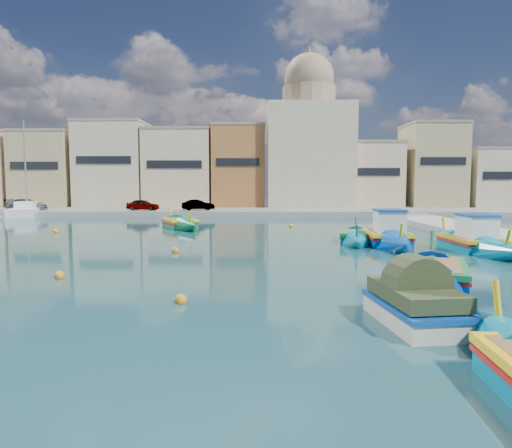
% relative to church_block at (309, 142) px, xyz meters
% --- Properties ---
extents(ground, '(160.00, 160.00, 0.00)m').
position_rel_church_block_xyz_m(ground, '(-10.00, -40.00, -8.41)').
color(ground, '#164242').
rests_on(ground, ground).
extents(north_quay, '(80.00, 8.00, 0.60)m').
position_rel_church_block_xyz_m(north_quay, '(-10.00, -8.00, -8.11)').
color(north_quay, gray).
rests_on(north_quay, ground).
extents(north_townhouses, '(83.20, 7.87, 10.19)m').
position_rel_church_block_xyz_m(north_townhouses, '(-3.32, -0.64, -3.41)').
color(north_townhouses, '#CCB18D').
rests_on(north_townhouses, ground).
extents(church_block, '(10.00, 10.00, 19.10)m').
position_rel_church_block_xyz_m(church_block, '(0.00, 0.00, 0.00)').
color(church_block, '#BFB18F').
rests_on(church_block, ground).
extents(parked_cars, '(21.64, 2.01, 1.18)m').
position_rel_church_block_xyz_m(parked_cars, '(-22.11, -9.50, -7.23)').
color(parked_cars, '#4C1919').
rests_on(parked_cars, north_quay).
extents(luzzu_turquoise_cabin, '(2.34, 9.11, 2.90)m').
position_rel_church_block_xyz_m(luzzu_turquoise_cabin, '(5.00, -33.23, -8.06)').
color(luzzu_turquoise_cabin, '#007C9A').
rests_on(luzzu_turquoise_cabin, ground).
extents(luzzu_blue_cabin, '(2.56, 8.73, 3.06)m').
position_rel_church_block_xyz_m(luzzu_blue_cabin, '(1.26, -31.21, -8.03)').
color(luzzu_blue_cabin, '#0042A5').
rests_on(luzzu_blue_cabin, ground).
extents(luzzu_cyan_mid, '(3.15, 7.65, 2.20)m').
position_rel_church_block_xyz_m(luzzu_cyan_mid, '(-0.20, -30.00, -8.18)').
color(luzzu_cyan_mid, '#007E9F').
rests_on(luzzu_cyan_mid, ground).
extents(luzzu_green, '(5.21, 7.92, 2.47)m').
position_rel_church_block_xyz_m(luzzu_green, '(-11.97, -21.92, -8.14)').
color(luzzu_green, '#0A703E').
rests_on(luzzu_green, ground).
extents(luzzu_blue_south, '(5.19, 9.39, 2.67)m').
position_rel_church_block_xyz_m(luzzu_blue_south, '(-0.02, -41.33, -8.13)').
color(luzzu_blue_south, '#003BAC').
rests_on(luzzu_blue_south, ground).
extents(tender_near, '(2.00, 3.17, 1.47)m').
position_rel_church_block_xyz_m(tender_near, '(-1.98, -45.61, -7.95)').
color(tender_near, beige).
rests_on(tender_near, ground).
extents(yacht_north, '(3.66, 8.14, 10.49)m').
position_rel_church_block_xyz_m(yacht_north, '(-29.80, -9.28, -7.99)').
color(yacht_north, white).
rests_on(yacht_north, ground).
extents(mooring_buoys, '(22.73, 22.94, 0.36)m').
position_rel_church_block_xyz_m(mooring_buoys, '(-8.66, -33.53, -8.33)').
color(mooring_buoys, orange).
rests_on(mooring_buoys, ground).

